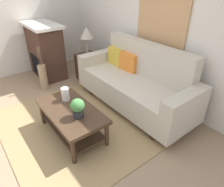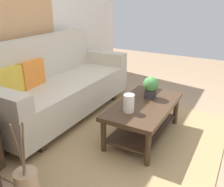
% 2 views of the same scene
% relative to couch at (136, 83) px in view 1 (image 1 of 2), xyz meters
% --- Properties ---
extents(ground_plane, '(9.08, 9.08, 0.00)m').
position_rel_couch_xyz_m(ground_plane, '(-0.13, -1.63, -0.43)').
color(ground_plane, '#9E7F60').
extents(wall_back, '(5.08, 0.10, 2.70)m').
position_rel_couch_xyz_m(wall_back, '(-0.13, 0.54, 0.92)').
color(wall_back, silver).
rests_on(wall_back, ground_plane).
extents(wall_left, '(0.10, 5.12, 2.70)m').
position_rel_couch_xyz_m(wall_left, '(-2.72, -1.07, 0.92)').
color(wall_left, silver).
rests_on(wall_left, ground_plane).
extents(area_rug, '(2.35, 1.99, 0.01)m').
position_rel_couch_xyz_m(area_rug, '(-0.13, -1.13, -0.42)').
color(area_rug, '#A38456').
rests_on(area_rug, ground_plane).
extents(couch, '(2.21, 0.84, 1.08)m').
position_rel_couch_xyz_m(couch, '(0.00, 0.00, 0.00)').
color(couch, beige).
rests_on(couch, ground_plane).
extents(throw_pillow_mustard, '(0.36, 0.13, 0.32)m').
position_rel_couch_xyz_m(throw_pillow_mustard, '(-0.69, 0.13, 0.25)').
color(throw_pillow_mustard, gold).
rests_on(throw_pillow_mustard, couch).
extents(throw_pillow_orange, '(0.37, 0.15, 0.32)m').
position_rel_couch_xyz_m(throw_pillow_orange, '(-0.34, 0.13, 0.25)').
color(throw_pillow_orange, orange).
rests_on(throw_pillow_orange, couch).
extents(coffee_table, '(1.10, 0.60, 0.43)m').
position_rel_couch_xyz_m(coffee_table, '(0.01, -1.24, -0.12)').
color(coffee_table, '#422D1E').
rests_on(coffee_table, ground_plane).
extents(tabletop_vase, '(0.12, 0.12, 0.19)m').
position_rel_couch_xyz_m(tabletop_vase, '(-0.26, -1.17, 0.10)').
color(tabletop_vase, white).
rests_on(tabletop_vase, coffee_table).
extents(potted_plant_tabletop, '(0.18, 0.18, 0.26)m').
position_rel_couch_xyz_m(potted_plant_tabletop, '(0.22, -1.23, 0.14)').
color(potted_plant_tabletop, '#2D2D33').
rests_on(potted_plant_tabletop, coffee_table).
extents(side_table, '(0.44, 0.44, 0.56)m').
position_rel_couch_xyz_m(side_table, '(-1.40, -0.07, -0.15)').
color(side_table, '#422D1E').
rests_on(side_table, ground_plane).
extents(table_lamp, '(0.28, 0.28, 0.57)m').
position_rel_couch_xyz_m(table_lamp, '(-1.40, -0.07, 0.56)').
color(table_lamp, gray).
rests_on(table_lamp, side_table).
extents(fireplace, '(1.02, 0.58, 1.16)m').
position_rel_couch_xyz_m(fireplace, '(-2.12, -0.71, 0.16)').
color(fireplace, '#472D23').
rests_on(fireplace, ground_plane).
extents(floor_vase, '(0.15, 0.15, 0.51)m').
position_rel_couch_xyz_m(floor_vase, '(-1.55, -1.04, -0.17)').
color(floor_vase, tan).
rests_on(floor_vase, ground_plane).
extents(floor_vase_branch_a, '(0.04, 0.03, 0.36)m').
position_rel_couch_xyz_m(floor_vase_branch_a, '(-1.53, -1.04, 0.26)').
color(floor_vase_branch_a, brown).
rests_on(floor_vase_branch_a, floor_vase).
extents(floor_vase_branch_b, '(0.04, 0.04, 0.36)m').
position_rel_couch_xyz_m(floor_vase_branch_b, '(-1.56, -1.02, 0.26)').
color(floor_vase_branch_b, brown).
rests_on(floor_vase_branch_b, floor_vase).
extents(floor_vase_branch_c, '(0.04, 0.02, 0.36)m').
position_rel_couch_xyz_m(floor_vase_branch_c, '(-1.56, -1.06, 0.26)').
color(floor_vase_branch_c, brown).
rests_on(floor_vase_branch_c, floor_vase).
extents(framed_painting, '(0.98, 0.03, 0.92)m').
position_rel_couch_xyz_m(framed_painting, '(0.00, 0.47, 1.08)').
color(framed_painting, tan).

